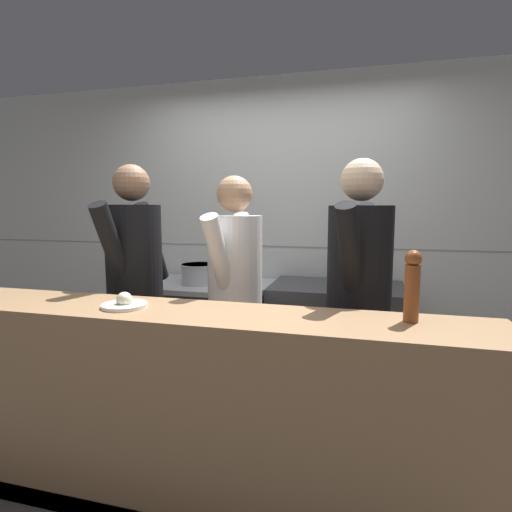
# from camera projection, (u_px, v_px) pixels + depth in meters

# --- Properties ---
(ground_plane) EXTENTS (14.00, 14.00, 0.00)m
(ground_plane) POSITION_uv_depth(u_px,v_px,m) (222.00, 484.00, 2.16)
(ground_plane) COLOR #4C4742
(wall_back_tiled) EXTENTS (8.00, 0.06, 2.60)m
(wall_back_tiled) POSITION_uv_depth(u_px,v_px,m) (280.00, 229.00, 3.52)
(wall_back_tiled) COLOR silver
(wall_back_tiled) RESTS_ON ground_plane
(oven_range) EXTENTS (1.16, 0.71, 0.87)m
(oven_range) POSITION_uv_depth(u_px,v_px,m) (202.00, 333.00, 3.38)
(oven_range) COLOR #38383D
(oven_range) RESTS_ON ground_plane
(prep_counter) EXTENTS (1.00, 0.65, 0.90)m
(prep_counter) POSITION_uv_depth(u_px,v_px,m) (336.00, 342.00, 3.10)
(prep_counter) COLOR #38383D
(prep_counter) RESTS_ON ground_plane
(pass_counter) EXTENTS (2.79, 0.45, 1.00)m
(pass_counter) POSITION_uv_depth(u_px,v_px,m) (196.00, 411.00, 1.95)
(pass_counter) COLOR #93704C
(pass_counter) RESTS_ON ground_plane
(stock_pot) EXTENTS (0.30, 0.30, 0.16)m
(stock_pot) POSITION_uv_depth(u_px,v_px,m) (199.00, 273.00, 3.28)
(stock_pot) COLOR #B7BABF
(stock_pot) RESTS_ON oven_range
(plated_dish_main) EXTENTS (0.22, 0.22, 0.08)m
(plated_dish_main) POSITION_uv_depth(u_px,v_px,m) (124.00, 303.00, 1.96)
(plated_dish_main) COLOR white
(plated_dish_main) RESTS_ON pass_counter
(pepper_mill) EXTENTS (0.07, 0.07, 0.31)m
(pepper_mill) POSITION_uv_depth(u_px,v_px,m) (412.00, 285.00, 1.69)
(pepper_mill) COLOR brown
(pepper_mill) RESTS_ON pass_counter
(chef_head_cook) EXTENTS (0.37, 0.77, 1.76)m
(chef_head_cook) POSITION_uv_depth(u_px,v_px,m) (135.00, 285.00, 2.62)
(chef_head_cook) COLOR black
(chef_head_cook) RESTS_ON ground_plane
(chef_sous) EXTENTS (0.39, 0.74, 1.68)m
(chef_sous) POSITION_uv_depth(u_px,v_px,m) (235.00, 295.00, 2.53)
(chef_sous) COLOR black
(chef_sous) RESTS_ON ground_plane
(chef_line) EXTENTS (0.43, 0.77, 1.75)m
(chef_line) POSITION_uv_depth(u_px,v_px,m) (358.00, 299.00, 2.25)
(chef_line) COLOR black
(chef_line) RESTS_ON ground_plane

